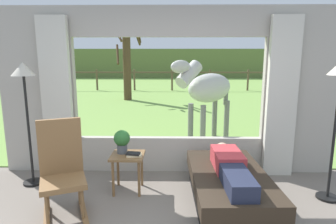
% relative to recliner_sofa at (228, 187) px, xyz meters
% --- Properties ---
extents(back_wall_with_window, '(5.20, 0.12, 2.55)m').
position_rel_recliner_sofa_xyz_m(back_wall_with_window, '(-0.76, 1.08, 1.03)').
color(back_wall_with_window, '#ADA599').
rests_on(back_wall_with_window, ground_plane).
extents(curtain_panel_left, '(0.44, 0.10, 2.40)m').
position_rel_recliner_sofa_xyz_m(curtain_panel_left, '(-2.45, 0.94, 0.98)').
color(curtain_panel_left, beige).
rests_on(curtain_panel_left, ground_plane).
extents(curtain_panel_right, '(0.44, 0.10, 2.40)m').
position_rel_recliner_sofa_xyz_m(curtain_panel_right, '(0.93, 0.94, 0.98)').
color(curtain_panel_right, beige).
rests_on(curtain_panel_right, ground_plane).
extents(outdoor_pasture_lawn, '(36.00, 21.68, 0.02)m').
position_rel_recliner_sofa_xyz_m(outdoor_pasture_lawn, '(-0.76, 11.98, -0.21)').
color(outdoor_pasture_lawn, '#759E47').
rests_on(outdoor_pasture_lawn, ground_plane).
extents(distant_hill_ridge, '(36.00, 2.00, 2.40)m').
position_rel_recliner_sofa_xyz_m(distant_hill_ridge, '(-0.76, 21.82, 0.98)').
color(distant_hill_ridge, '#5F703B').
rests_on(distant_hill_ridge, ground_plane).
extents(recliner_sofa, '(0.96, 1.73, 0.42)m').
position_rel_recliner_sofa_xyz_m(recliner_sofa, '(0.00, 0.00, 0.00)').
color(recliner_sofa, black).
rests_on(recliner_sofa, ground_plane).
extents(reclining_person, '(0.36, 1.43, 0.22)m').
position_rel_recliner_sofa_xyz_m(reclining_person, '(0.00, -0.05, 0.30)').
color(reclining_person, '#B23338').
rests_on(reclining_person, recliner_sofa).
extents(rocking_chair, '(0.69, 0.81, 1.12)m').
position_rel_recliner_sofa_xyz_m(rocking_chair, '(-1.96, -0.27, 0.33)').
color(rocking_chair, brown).
rests_on(rocking_chair, ground_plane).
extents(side_table, '(0.44, 0.44, 0.52)m').
position_rel_recliner_sofa_xyz_m(side_table, '(-1.30, 0.34, 0.21)').
color(side_table, brown).
rests_on(side_table, ground_plane).
extents(potted_plant, '(0.22, 0.22, 0.32)m').
position_rel_recliner_sofa_xyz_m(potted_plant, '(-1.38, 0.40, 0.48)').
color(potted_plant, '#4C5156').
rests_on(potted_plant, side_table).
extents(book_stack, '(0.21, 0.14, 0.05)m').
position_rel_recliner_sofa_xyz_m(book_stack, '(-1.21, 0.28, 0.32)').
color(book_stack, beige).
rests_on(book_stack, side_table).
extents(floor_lamp_left, '(0.32, 0.32, 1.74)m').
position_rel_recliner_sofa_xyz_m(floor_lamp_left, '(-2.72, 0.55, 1.19)').
color(floor_lamp_left, black).
rests_on(floor_lamp_left, ground_plane).
extents(horse, '(1.50, 1.55, 1.73)m').
position_rel_recliner_sofa_xyz_m(horse, '(0.02, 2.61, 0.94)').
color(horse, '#B2B2AD').
rests_on(horse, outdoor_pasture_lawn).
extents(pasture_tree, '(1.27, 1.06, 3.52)m').
position_rel_recliner_sofa_xyz_m(pasture_tree, '(-2.59, 8.57, 1.43)').
color(pasture_tree, '#4C3823').
rests_on(pasture_tree, outdoor_pasture_lawn).
extents(pasture_fence_line, '(16.10, 0.10, 1.10)m').
position_rel_recliner_sofa_xyz_m(pasture_fence_line, '(-0.76, 12.00, 0.53)').
color(pasture_fence_line, brown).
rests_on(pasture_fence_line, outdoor_pasture_lawn).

